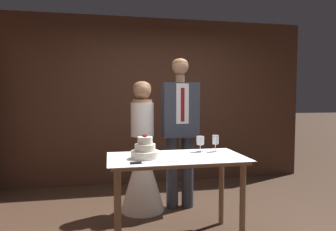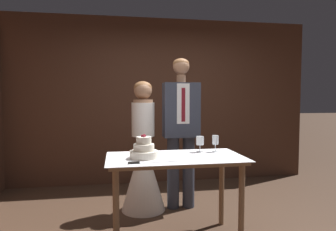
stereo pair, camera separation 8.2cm
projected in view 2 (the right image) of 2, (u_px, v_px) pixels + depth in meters
name	position (u px, v px, depth m)	size (l,w,h in m)	color
wall_back	(160.00, 101.00, 4.92)	(5.01, 0.12, 2.66)	#472B1E
cake_table	(175.00, 168.00, 2.89)	(1.32, 0.71, 0.83)	#8E6B4C
tiered_cake	(144.00, 150.00, 2.81)	(0.27, 0.27, 0.22)	silver
cake_knife	(144.00, 162.00, 2.60)	(0.46, 0.07, 0.02)	silver
wine_glass_near	(200.00, 141.00, 3.12)	(0.08, 0.08, 0.16)	silver
wine_glass_middle	(215.00, 140.00, 3.13)	(0.07, 0.07, 0.17)	silver
bride	(143.00, 163.00, 3.68)	(0.54, 0.54, 1.59)	white
groom	(181.00, 125.00, 3.73)	(0.44, 0.25, 1.87)	#333847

